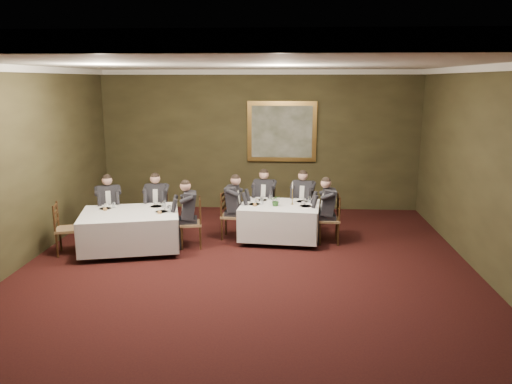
# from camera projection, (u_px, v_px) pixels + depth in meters

# --- Properties ---
(ground) EXTENTS (10.00, 10.00, 0.00)m
(ground) POSITION_uv_depth(u_px,v_px,m) (243.00, 285.00, 8.10)
(ground) COLOR black
(ground) RESTS_ON ground
(ceiling) EXTENTS (8.00, 10.00, 0.10)m
(ceiling) POSITION_uv_depth(u_px,v_px,m) (242.00, 63.00, 7.34)
(ceiling) COLOR silver
(ceiling) RESTS_ON back_wall
(back_wall) EXTENTS (8.00, 0.10, 3.50)m
(back_wall) POSITION_uv_depth(u_px,v_px,m) (260.00, 141.00, 12.59)
(back_wall) COLOR #302A18
(back_wall) RESTS_ON ground
(front_wall) EXTENTS (8.00, 0.10, 3.50)m
(front_wall) POSITION_uv_depth(u_px,v_px,m) (166.00, 348.00, 2.85)
(front_wall) COLOR #302A18
(front_wall) RESTS_ON ground
(right_wall) EXTENTS (0.10, 10.00, 3.50)m
(right_wall) POSITION_uv_depth(u_px,v_px,m) (508.00, 182.00, 7.48)
(right_wall) COLOR #302A18
(right_wall) RESTS_ON ground
(crown_molding) EXTENTS (8.00, 10.00, 0.12)m
(crown_molding) POSITION_uv_depth(u_px,v_px,m) (242.00, 67.00, 7.35)
(crown_molding) COLOR white
(crown_molding) RESTS_ON back_wall
(table_main) EXTENTS (1.71, 1.37, 0.67)m
(table_main) POSITION_uv_depth(u_px,v_px,m) (280.00, 219.00, 10.25)
(table_main) COLOR black
(table_main) RESTS_ON ground
(table_second) EXTENTS (2.12, 1.80, 0.67)m
(table_second) POSITION_uv_depth(u_px,v_px,m) (131.00, 228.00, 9.66)
(table_second) COLOR black
(table_second) RESTS_ON ground
(chair_main_backleft) EXTENTS (0.50, 0.48, 1.00)m
(chair_main_backleft) POSITION_uv_depth(u_px,v_px,m) (265.00, 216.00, 11.15)
(chair_main_backleft) COLOR olive
(chair_main_backleft) RESTS_ON ground
(diner_main_backleft) EXTENTS (0.47, 0.53, 1.35)m
(diner_main_backleft) POSITION_uv_depth(u_px,v_px,m) (264.00, 206.00, 11.08)
(diner_main_backleft) COLOR black
(diner_main_backleft) RESTS_ON chair_main_backleft
(chair_main_backright) EXTENTS (0.53, 0.52, 1.00)m
(chair_main_backright) POSITION_uv_depth(u_px,v_px,m) (303.00, 217.00, 11.02)
(chair_main_backright) COLOR olive
(chair_main_backright) RESTS_ON ground
(diner_main_backright) EXTENTS (0.51, 0.57, 1.35)m
(diner_main_backright) POSITION_uv_depth(u_px,v_px,m) (303.00, 207.00, 10.96)
(diner_main_backright) COLOR black
(diner_main_backright) RESTS_ON chair_main_backright
(chair_main_endleft) EXTENTS (0.46, 0.48, 1.00)m
(chair_main_endleft) POSITION_uv_depth(u_px,v_px,m) (232.00, 225.00, 10.44)
(chair_main_endleft) COLOR olive
(chair_main_endleft) RESTS_ON ground
(diner_main_endleft) EXTENTS (0.51, 0.45, 1.35)m
(diner_main_endleft) POSITION_uv_depth(u_px,v_px,m) (232.00, 214.00, 10.39)
(diner_main_endleft) COLOR black
(diner_main_endleft) RESTS_ON chair_main_endleft
(chair_main_endright) EXTENTS (0.42, 0.44, 1.00)m
(chair_main_endright) POSITION_uv_depth(u_px,v_px,m) (329.00, 229.00, 10.14)
(chair_main_endright) COLOR olive
(chair_main_endright) RESTS_ON ground
(diner_main_endright) EXTENTS (0.48, 0.42, 1.35)m
(diner_main_endright) POSITION_uv_depth(u_px,v_px,m) (329.00, 218.00, 10.09)
(diner_main_endright) COLOR black
(diner_main_endright) RESTS_ON chair_main_endright
(chair_sec_backleft) EXTENTS (0.56, 0.55, 1.00)m
(chair_sec_backleft) POSITION_uv_depth(u_px,v_px,m) (110.00, 224.00, 10.52)
(chair_sec_backleft) COLOR olive
(chair_sec_backleft) RESTS_ON ground
(diner_sec_backleft) EXTENTS (0.55, 0.59, 1.35)m
(diner_sec_backleft) POSITION_uv_depth(u_px,v_px,m) (109.00, 213.00, 10.46)
(diner_sec_backleft) COLOR black
(diner_sec_backleft) RESTS_ON chair_sec_backleft
(chair_sec_backright) EXTENTS (0.47, 0.45, 1.00)m
(chair_sec_backright) POSITION_uv_depth(u_px,v_px,m) (158.00, 222.00, 10.69)
(chair_sec_backright) COLOR olive
(chair_sec_backright) RESTS_ON ground
(diner_sec_backright) EXTENTS (0.44, 0.51, 1.35)m
(diner_sec_backright) POSITION_uv_depth(u_px,v_px,m) (157.00, 211.00, 10.63)
(diner_sec_backright) COLOR black
(diner_sec_backright) RESTS_ON chair_sec_backright
(chair_sec_endright) EXTENTS (0.50, 0.51, 1.00)m
(chair_sec_endright) POSITION_uv_depth(u_px,v_px,m) (192.00, 233.00, 9.89)
(chair_sec_endright) COLOR olive
(chair_sec_endright) RESTS_ON ground
(diner_sec_endright) EXTENTS (0.55, 0.48, 1.35)m
(diner_sec_endright) POSITION_uv_depth(u_px,v_px,m) (191.00, 222.00, 9.84)
(diner_sec_endright) COLOR black
(diner_sec_endright) RESTS_ON chair_sec_endright
(chair_sec_endleft) EXTENTS (0.52, 0.54, 1.00)m
(chair_sec_endleft) POSITION_uv_depth(u_px,v_px,m) (68.00, 239.00, 9.49)
(chair_sec_endleft) COLOR olive
(chair_sec_endleft) RESTS_ON ground
(centerpiece) EXTENTS (0.22, 0.19, 0.24)m
(centerpiece) POSITION_uv_depth(u_px,v_px,m) (276.00, 200.00, 10.05)
(centerpiece) COLOR #2D5926
(centerpiece) RESTS_ON table_main
(candlestick) EXTENTS (0.07, 0.07, 0.48)m
(candlestick) POSITION_uv_depth(u_px,v_px,m) (292.00, 196.00, 10.17)
(candlestick) COLOR #AD8835
(candlestick) RESTS_ON table_main
(place_setting_table_main) EXTENTS (0.33, 0.31, 0.14)m
(place_setting_table_main) POSITION_uv_depth(u_px,v_px,m) (264.00, 198.00, 10.59)
(place_setting_table_main) COLOR white
(place_setting_table_main) RESTS_ON table_main
(place_setting_table_second) EXTENTS (0.33, 0.31, 0.14)m
(place_setting_table_second) POSITION_uv_depth(u_px,v_px,m) (108.00, 207.00, 9.89)
(place_setting_table_second) COLOR white
(place_setting_table_second) RESTS_ON table_second
(painting) EXTENTS (1.73, 0.09, 1.50)m
(painting) POSITION_uv_depth(u_px,v_px,m) (282.00, 132.00, 12.44)
(painting) COLOR #C49048
(painting) RESTS_ON back_wall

